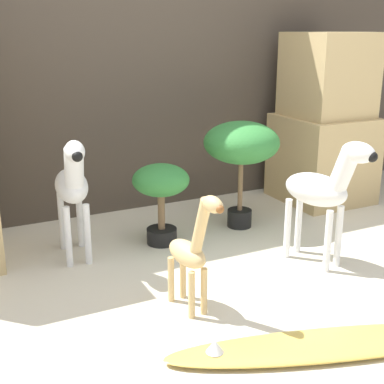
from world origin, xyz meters
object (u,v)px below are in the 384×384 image
at_px(giraffe_figurine, 191,250).
at_px(surfboard, 328,344).
at_px(zebra_left, 72,184).
at_px(potted_palm_front, 161,188).
at_px(potted_palm_back, 241,146).
at_px(zebra_right, 324,188).

distance_m(giraffe_figurine, surfboard, 0.68).
distance_m(zebra_left, giraffe_figurine, 0.85).
bearing_deg(giraffe_figurine, potted_palm_front, 76.15).
bearing_deg(potted_palm_back, potted_palm_front, -176.38).
distance_m(zebra_right, surfboard, 0.91).
bearing_deg(giraffe_figurine, surfboard, -55.81).
height_order(zebra_left, potted_palm_back, zebra_left).
xyz_separation_m(giraffe_figurine, potted_palm_back, (0.75, 0.82, 0.23)).
bearing_deg(surfboard, potted_palm_front, 96.82).
bearing_deg(zebra_left, zebra_right, -29.07).
distance_m(zebra_right, giraffe_figurine, 0.86).
distance_m(zebra_right, potted_palm_front, 0.91).
distance_m(zebra_left, potted_palm_back, 1.07).
bearing_deg(potted_palm_back, zebra_left, -177.90).
distance_m(potted_palm_front, surfboard, 1.34).
xyz_separation_m(giraffe_figurine, potted_palm_front, (0.19, 0.78, 0.05)).
bearing_deg(potted_palm_back, giraffe_figurine, -132.39).
relative_size(zebra_right, potted_palm_back, 1.03).
relative_size(zebra_left, potted_palm_front, 1.46).
distance_m(giraffe_figurine, potted_palm_back, 1.13).
relative_size(giraffe_figurine, potted_palm_back, 0.86).
bearing_deg(giraffe_figurine, potted_palm_back, 47.61).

